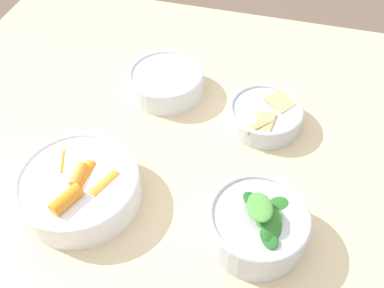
# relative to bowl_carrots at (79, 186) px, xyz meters

# --- Properties ---
(dining_table) EXTENTS (1.07, 1.10, 0.76)m
(dining_table) POSITION_rel_bowl_carrots_xyz_m (0.09, -0.12, -0.14)
(dining_table) COLOR beige
(dining_table) RESTS_ON ground_plane
(bowl_carrots) EXTENTS (0.20, 0.20, 0.07)m
(bowl_carrots) POSITION_rel_bowl_carrots_xyz_m (0.00, 0.00, 0.00)
(bowl_carrots) COLOR white
(bowl_carrots) RESTS_ON dining_table
(bowl_greens) EXTENTS (0.16, 0.15, 0.09)m
(bowl_greens) POSITION_rel_bowl_carrots_xyz_m (0.00, -0.29, 0.01)
(bowl_greens) COLOR silver
(bowl_greens) RESTS_ON dining_table
(bowl_beans_hotdog) EXTENTS (0.15, 0.15, 0.05)m
(bowl_beans_hotdog) POSITION_rel_bowl_carrots_xyz_m (0.29, -0.05, -0.01)
(bowl_beans_hotdog) COLOR silver
(bowl_beans_hotdog) RESTS_ON dining_table
(bowl_cookies) EXTENTS (0.14, 0.14, 0.04)m
(bowl_cookies) POSITION_rel_bowl_carrots_xyz_m (0.25, -0.27, -0.01)
(bowl_cookies) COLOR silver
(bowl_cookies) RESTS_ON dining_table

